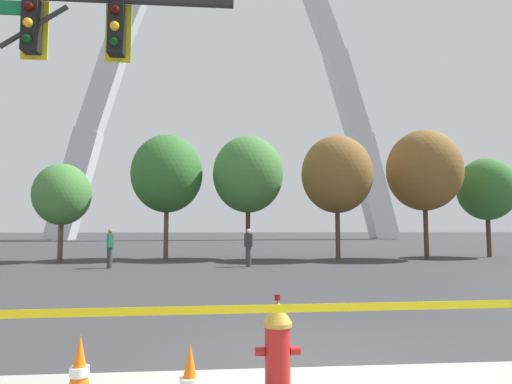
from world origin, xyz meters
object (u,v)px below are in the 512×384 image
Objects in this scene: pedestrian_walking_left at (110,248)px; fire_hydrant at (277,346)px; traffic_signal_gantry at (13,83)px; pedestrian_standing_center at (249,247)px; traffic_cone_by_hydrant at (79,378)px; monument_arch at (228,79)px.

fire_hydrant is at bearing -69.43° from pedestrian_walking_left.
pedestrian_walking_left is (-1.01, 10.65, -3.25)m from traffic_signal_gantry.
fire_hydrant is 14.38m from pedestrian_walking_left.
pedestrian_standing_center reaches higher than fire_hydrant.
traffic_signal_gantry is at bearing -113.32° from pedestrian_standing_center.
pedestrian_standing_center reaches higher than traffic_cone_by_hydrant.
traffic_signal_gantry is at bearing 145.25° from fire_hydrant.
traffic_signal_gantry is 3.77× the size of pedestrian_standing_center.
traffic_signal_gantry is 52.22m from monument_arch.
pedestrian_walking_left reaches higher than traffic_cone_by_hydrant.
traffic_signal_gantry is 0.12× the size of monument_arch.
fire_hydrant is 1.87m from traffic_cone_by_hydrant.
pedestrian_walking_left is at bearing 103.12° from traffic_cone_by_hydrant.
pedestrian_standing_center is at bearing 66.68° from traffic_signal_gantry.
traffic_signal_gantry reaches higher than fire_hydrant.
fire_hydrant is 0.62× the size of pedestrian_walking_left.
pedestrian_walking_left is (-5.05, 13.46, 0.35)m from fire_hydrant.
monument_arch is 43.47m from pedestrian_standing_center.
pedestrian_standing_center is at bearing 1.51° from pedestrian_walking_left.
pedestrian_walking_left is at bearing 95.42° from traffic_signal_gantry.
fire_hydrant is at bearing -90.40° from monument_arch.
traffic_cone_by_hydrant is at bearing -166.30° from fire_hydrant.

